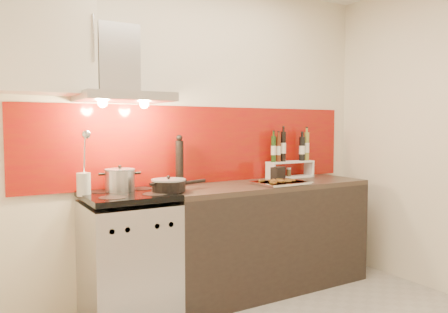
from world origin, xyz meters
TOP-DOWN VIEW (x-y plane):
  - back_wall at (0.00, 1.40)m, footprint 3.40×0.02m
  - backsplash at (0.05, 1.39)m, footprint 3.00×0.02m
  - range_stove at (-0.70, 1.10)m, footprint 0.60×0.60m
  - counter at (0.50, 1.10)m, footprint 1.80×0.60m
  - range_hood at (-0.70, 1.24)m, footprint 0.62×0.50m
  - upper_cabinet at (-1.25, 1.22)m, footprint 0.70×0.35m
  - stock_pot at (-0.72, 1.22)m, footprint 0.22×0.22m
  - saute_pan at (-0.41, 1.02)m, footprint 0.47×0.25m
  - utensil_jar at (-0.98, 1.18)m, footprint 0.10×0.14m
  - pepper_mill at (-0.21, 1.29)m, footprint 0.06×0.06m
  - step_shelf at (0.91, 1.28)m, footprint 0.48×0.13m
  - caddy_box at (0.65, 1.13)m, footprint 0.17×0.12m
  - baking_tray at (0.55, 0.97)m, footprint 0.43×0.34m

SIDE VIEW (x-z plane):
  - range_stove at x=-0.70m, z-range -0.01..0.90m
  - counter at x=0.50m, z-range 0.00..0.90m
  - baking_tray at x=0.55m, z-range 0.90..0.93m
  - saute_pan at x=-0.41m, z-range 0.90..1.01m
  - caddy_box at x=0.65m, z-range 0.89..1.03m
  - stock_pot at x=-0.72m, z-range 0.90..1.08m
  - utensil_jar at x=-0.98m, z-range 0.81..1.26m
  - step_shelf at x=0.91m, z-range 0.86..1.29m
  - pepper_mill at x=-0.21m, z-range 0.89..1.30m
  - backsplash at x=0.05m, z-range 0.90..1.54m
  - back_wall at x=0.00m, z-range 0.00..2.60m
  - range_hood at x=-0.70m, z-range 1.44..2.05m
  - upper_cabinet at x=-1.25m, z-range 1.59..2.31m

